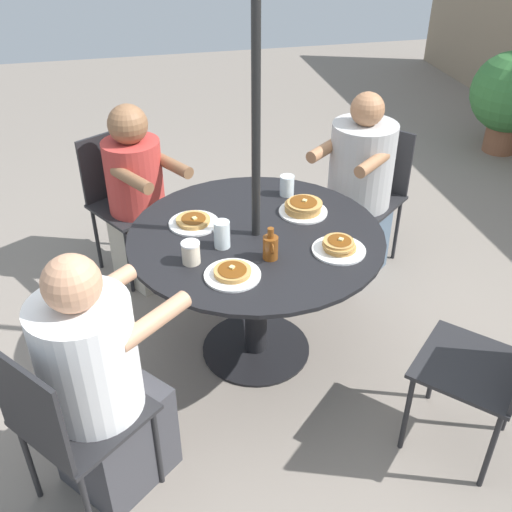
% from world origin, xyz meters
% --- Properties ---
extents(ground_plane, '(12.00, 12.00, 0.00)m').
position_xyz_m(ground_plane, '(0.00, 0.00, 0.00)').
color(ground_plane, gray).
extents(patio_table, '(1.23, 1.23, 0.74)m').
position_xyz_m(patio_table, '(0.00, 0.00, 0.57)').
color(patio_table, black).
rests_on(patio_table, ground).
extents(umbrella_pole, '(0.04, 0.04, 2.09)m').
position_xyz_m(umbrella_pole, '(0.00, 0.00, 1.05)').
color(umbrella_pole, black).
rests_on(umbrella_pole, ground).
extents(patio_chair_north, '(0.59, 0.59, 0.87)m').
position_xyz_m(patio_chair_north, '(-0.75, 0.90, 0.51)').
color(patio_chair_north, '#232326').
rests_on(patio_chair_north, ground).
extents(diner_north, '(0.58, 0.59, 1.15)m').
position_xyz_m(diner_north, '(-0.64, 0.77, 0.52)').
color(diner_north, slate).
rests_on(diner_north, ground).
extents(patio_chair_east, '(0.58, 0.58, 0.87)m').
position_xyz_m(patio_chair_east, '(-0.99, -0.61, 0.51)').
color(patio_chair_east, '#232326').
rests_on(patio_chair_east, ground).
extents(diner_east, '(0.58, 0.53, 1.11)m').
position_xyz_m(diner_east, '(-0.85, -0.52, 0.51)').
color(diner_east, beige).
rests_on(diner_east, ground).
extents(patio_chair_south, '(0.59, 0.59, 0.87)m').
position_xyz_m(patio_chair_south, '(0.76, -0.89, 0.51)').
color(patio_chair_south, '#232326').
rests_on(patio_chair_south, ground).
extents(diner_south, '(0.61, 0.62, 1.14)m').
position_xyz_m(diner_south, '(0.64, -0.76, 0.52)').
color(diner_south, '#3D3D42').
rests_on(diner_south, ground).
extents(patio_chair_west, '(0.60, 0.60, 0.87)m').
position_xyz_m(patio_chair_west, '(0.84, 0.81, 0.51)').
color(patio_chair_west, '#232326').
rests_on(patio_chair_west, ground).
extents(pancake_plate_a, '(0.25, 0.25, 0.07)m').
position_xyz_m(pancake_plate_a, '(-0.15, 0.28, 0.76)').
color(pancake_plate_a, white).
rests_on(pancake_plate_a, patio_table).
extents(pancake_plate_b, '(0.25, 0.25, 0.04)m').
position_xyz_m(pancake_plate_b, '(-0.15, -0.28, 0.75)').
color(pancake_plate_b, white).
rests_on(pancake_plate_b, patio_table).
extents(pancake_plate_c, '(0.25, 0.25, 0.07)m').
position_xyz_m(pancake_plate_c, '(0.23, 0.34, 0.76)').
color(pancake_plate_c, white).
rests_on(pancake_plate_c, patio_table).
extents(pancake_plate_d, '(0.25, 0.25, 0.05)m').
position_xyz_m(pancake_plate_d, '(0.32, -0.17, 0.75)').
color(pancake_plate_d, white).
rests_on(pancake_plate_d, patio_table).
extents(syrup_bottle, '(0.09, 0.07, 0.15)m').
position_xyz_m(syrup_bottle, '(0.22, 0.02, 0.80)').
color(syrup_bottle, brown).
rests_on(syrup_bottle, patio_table).
extents(coffee_cup, '(0.08, 0.08, 0.10)m').
position_xyz_m(coffee_cup, '(0.17, -0.33, 0.79)').
color(coffee_cup, beige).
rests_on(coffee_cup, patio_table).
extents(drinking_glass_a, '(0.07, 0.07, 0.13)m').
position_xyz_m(drinking_glass_a, '(0.08, -0.18, 0.80)').
color(drinking_glass_a, silver).
rests_on(drinking_glass_a, patio_table).
extents(drinking_glass_b, '(0.08, 0.08, 0.11)m').
position_xyz_m(drinking_glass_b, '(-0.35, 0.25, 0.79)').
color(drinking_glass_b, silver).
rests_on(drinking_glass_b, patio_table).
extents(potted_shrub, '(0.69, 0.69, 0.89)m').
position_xyz_m(potted_shrub, '(-2.11, 2.73, 0.52)').
color(potted_shrub, brown).
rests_on(potted_shrub, ground).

